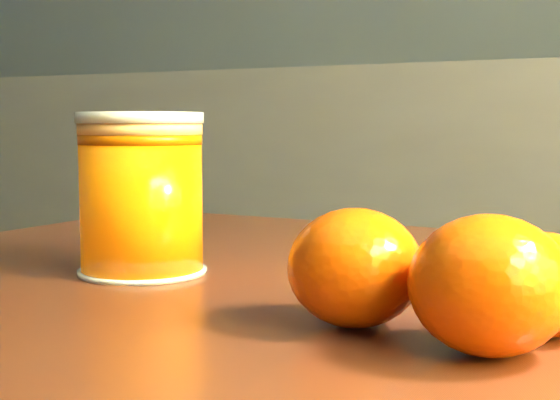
% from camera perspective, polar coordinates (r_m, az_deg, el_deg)
% --- Properties ---
extents(kitchen_counter, '(3.15, 0.60, 0.90)m').
position_cam_1_polar(kitchen_counter, '(1.89, -4.72, -5.04)').
color(kitchen_counter, '#525157').
rests_on(kitchen_counter, ground).
extents(juice_glass, '(0.09, 0.09, 0.11)m').
position_cam_1_polar(juice_glass, '(0.55, -10.10, 0.39)').
color(juice_glass, orange).
rests_on(juice_glass, table).
extents(orange_front, '(0.08, 0.08, 0.06)m').
position_cam_1_polar(orange_front, '(0.40, 5.49, -4.93)').
color(orange_front, '#F15004').
rests_on(orange_front, table).
extents(orange_back, '(0.07, 0.07, 0.05)m').
position_cam_1_polar(orange_back, '(0.40, 18.68, -5.85)').
color(orange_back, '#F15004').
rests_on(orange_back, table).
extents(orange_extra, '(0.08, 0.08, 0.06)m').
position_cam_1_polar(orange_extra, '(0.36, 15.05, -6.02)').
color(orange_extra, '#F15004').
rests_on(orange_extra, table).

